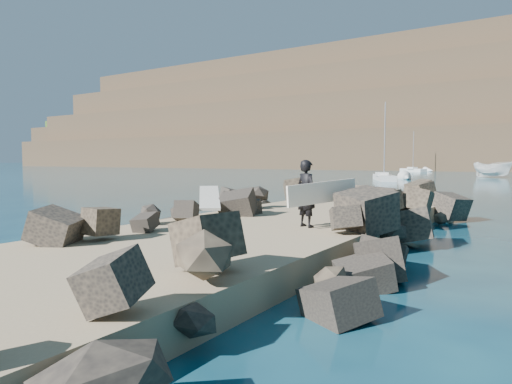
% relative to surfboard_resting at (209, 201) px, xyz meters
% --- Properties ---
extents(ground, '(800.00, 800.00, 0.00)m').
position_rel_surfboard_resting_xyz_m(ground, '(2.56, -0.17, -1.04)').
color(ground, '#0F384C').
rests_on(ground, ground).
extents(jetty, '(6.00, 26.00, 0.60)m').
position_rel_surfboard_resting_xyz_m(jetty, '(2.56, -2.17, -0.74)').
color(jetty, '#8C7759').
rests_on(jetty, ground).
extents(riprap_left, '(2.60, 22.00, 1.00)m').
position_rel_surfboard_resting_xyz_m(riprap_left, '(-0.34, -1.67, -0.54)').
color(riprap_left, black).
rests_on(riprap_left, ground).
extents(riprap_right, '(2.60, 22.00, 1.00)m').
position_rel_surfboard_resting_xyz_m(riprap_right, '(5.46, -1.67, -0.54)').
color(riprap_right, black).
rests_on(riprap_right, ground).
extents(surfboard_resting, '(2.09, 2.33, 0.08)m').
position_rel_surfboard_resting_xyz_m(surfboard_resting, '(0.00, 0.00, 0.00)').
color(surfboard_resting, beige).
rests_on(surfboard_resting, riprap_left).
extents(boat_imported, '(6.12, 4.82, 2.25)m').
position_rel_surfboard_resting_xyz_m(boat_imported, '(2.41, 58.56, 0.08)').
color(boat_imported, silver).
rests_on(boat_imported, ground).
extents(surfer_with_board, '(1.36, 1.98, 1.77)m').
position_rel_surfboard_resting_xyz_m(surfer_with_board, '(3.93, -0.75, 0.45)').
color(surfer_with_board, black).
rests_on(surfer_with_board, jetty).
extents(sailboat_e, '(6.26, 5.65, 8.36)m').
position_rel_surfboard_resting_xyz_m(sailboat_e, '(-14.50, 83.40, -0.69)').
color(sailboat_e, silver).
rests_on(sailboat_e, ground).
extents(sailboat_a, '(4.79, 7.69, 9.22)m').
position_rel_surfboard_resting_xyz_m(sailboat_a, '(-7.21, 41.18, -0.69)').
color(sailboat_a, silver).
rests_on(sailboat_a, ground).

